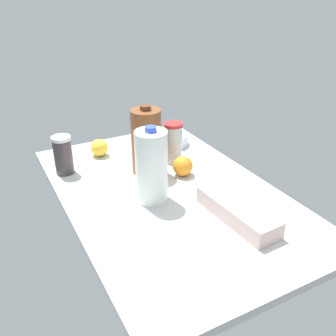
{
  "coord_description": "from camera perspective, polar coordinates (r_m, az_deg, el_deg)",
  "views": [
    {
      "loc": [
        108.34,
        -57.73,
        76.14
      ],
      "look_at": [
        0.0,
        0.0,
        13.0
      ],
      "focal_mm": 40.0,
      "sensor_mm": 36.0,
      "label": 1
    }
  ],
  "objects": [
    {
      "name": "egg_carton",
      "position": [
        1.28,
        10.51,
        -6.54
      ],
      "size": [
        32.8,
        12.27,
        6.11
      ],
      "primitive_type": "cube",
      "rotation": [
        0.0,
        0.0,
        0.05
      ],
      "color": "beige",
      "rests_on": "countertop"
    },
    {
      "name": "tumbler_cup",
      "position": [
        1.62,
        0.81,
        3.88
      ],
      "size": [
        7.76,
        7.76,
        17.96
      ],
      "color": "silver",
      "rests_on": "countertop"
    },
    {
      "name": "lemon_far_back",
      "position": [
        1.72,
        -10.45,
        3.06
      ],
      "size": [
        7.85,
        7.85,
        7.85
      ],
      "primitive_type": "sphere",
      "color": "yellow",
      "rests_on": "countertop"
    },
    {
      "name": "shaker_bottle",
      "position": [
        1.59,
        -15.69,
        1.93
      ],
      "size": [
        7.78,
        7.78,
        16.15
      ],
      "color": "#3D3436",
      "rests_on": "countertop"
    },
    {
      "name": "orange_beside_bowl",
      "position": [
        1.53,
        2.27,
        0.32
      ],
      "size": [
        8.27,
        8.27,
        8.27
      ],
      "primitive_type": "sphere",
      "color": "orange",
      "rests_on": "countertop"
    },
    {
      "name": "chocolate_milk_jug",
      "position": [
        1.52,
        -3.49,
        4.01
      ],
      "size": [
        12.19,
        12.19,
        28.69
      ],
      "color": "brown",
      "rests_on": "countertop"
    },
    {
      "name": "mixing_bowl",
      "position": [
        1.82,
        0.27,
        4.43
      ],
      "size": [
        17.3,
        17.3,
        5.42
      ],
      "primitive_type": "cylinder",
      "color": "silver",
      "rests_on": "countertop"
    },
    {
      "name": "countertop",
      "position": [
        1.44,
        0.0,
        -4.08
      ],
      "size": [
        120.0,
        76.0,
        3.0
      ],
      "primitive_type": "cube",
      "color": "silver",
      "rests_on": "ground"
    },
    {
      "name": "milk_jug",
      "position": [
        1.32,
        -2.53,
        0.22
      ],
      "size": [
        11.48,
        11.48,
        28.39
      ],
      "color": "white",
      "rests_on": "countertop"
    }
  ]
}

